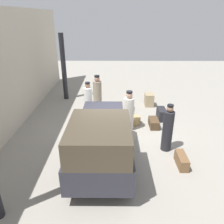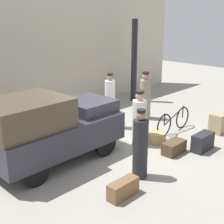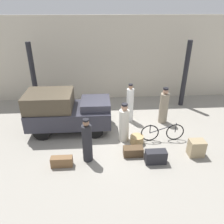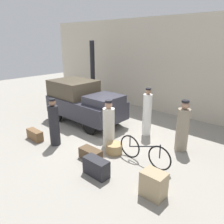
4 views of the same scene
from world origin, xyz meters
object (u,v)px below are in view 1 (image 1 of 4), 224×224
object	(u,v)px
bicycle	(130,106)
porter_carrying_trunk	(129,113)
truck	(101,140)
porter_standing_middle	(168,130)
suitcase_tan_flat	(154,123)
wicker_basket	(134,120)
conductor_in_dark_uniform	(97,95)
porter_with_bicycle	(89,105)
trunk_umber_medium	(161,114)
trunk_wicker_pale	(149,100)
suitcase_small_leather	(182,160)

from	to	relation	value
bicycle	porter_carrying_trunk	bearing A→B (deg)	174.20
porter_carrying_trunk	truck	bearing A→B (deg)	158.52
porter_standing_middle	suitcase_tan_flat	distance (m)	1.75
wicker_basket	conductor_in_dark_uniform	xyz separation A→B (m)	(1.49, 1.64, 0.61)
porter_with_bicycle	suitcase_tan_flat	bearing A→B (deg)	-94.98
bicycle	suitcase_tan_flat	size ratio (longest dim) A/B	2.45
truck	conductor_in_dark_uniform	distance (m)	4.40
suitcase_tan_flat	trunk_umber_medium	size ratio (longest dim) A/B	0.98
wicker_basket	porter_with_bicycle	world-z (taller)	porter_with_bicycle
porter_standing_middle	bicycle	bearing A→B (deg)	19.34
porter_standing_middle	trunk_umber_medium	size ratio (longest dim) A/B	2.24
truck	wicker_basket	xyz separation A→B (m)	(2.89, -1.22, -0.79)
wicker_basket	porter_with_bicycle	bearing A→B (deg)	91.16
wicker_basket	truck	bearing A→B (deg)	157.10
trunk_wicker_pale	truck	bearing A→B (deg)	156.54
suitcase_small_leather	porter_standing_middle	bearing A→B (deg)	17.68
suitcase_tan_flat	trunk_umber_medium	distance (m)	0.85
suitcase_small_leather	porter_with_bicycle	bearing A→B (deg)	48.25
truck	trunk_wicker_pale	bearing A→B (deg)	-23.46
wicker_basket	porter_with_bicycle	xyz separation A→B (m)	(-0.04, 1.89, 0.69)
porter_with_bicycle	suitcase_small_leather	bearing A→B (deg)	-131.75
bicycle	trunk_wicker_pale	xyz separation A→B (m)	(0.97, -1.03, -0.06)
bicycle	suitcase_tan_flat	xyz separation A→B (m)	(-1.32, -0.90, -0.21)
porter_with_bicycle	porter_standing_middle	bearing A→B (deg)	-123.72
truck	suitcase_small_leather	size ratio (longest dim) A/B	4.73
conductor_in_dark_uniform	suitcase_tan_flat	size ratio (longest dim) A/B	2.36
wicker_basket	conductor_in_dark_uniform	bearing A→B (deg)	47.75
porter_standing_middle	trunk_wicker_pale	size ratio (longest dim) A/B	2.64
bicycle	porter_standing_middle	bearing A→B (deg)	-160.66
porter_standing_middle	trunk_umber_medium	bearing A→B (deg)	-7.53
porter_carrying_trunk	conductor_in_dark_uniform	size ratio (longest dim) A/B	0.95
wicker_basket	porter_standing_middle	xyz separation A→B (m)	(-1.91, -0.92, 0.60)
wicker_basket	suitcase_tan_flat	distance (m)	0.82
porter_standing_middle	porter_with_bicycle	world-z (taller)	porter_with_bicycle
porter_standing_middle	conductor_in_dark_uniform	xyz separation A→B (m)	(3.40, 2.55, 0.02)
suitcase_small_leather	trunk_umber_medium	world-z (taller)	trunk_umber_medium
conductor_in_dark_uniform	trunk_umber_medium	size ratio (longest dim) A/B	2.31
wicker_basket	suitcase_tan_flat	world-z (taller)	suitcase_tan_flat
conductor_in_dark_uniform	porter_with_bicycle	bearing A→B (deg)	170.59
truck	wicker_basket	distance (m)	3.23
porter_standing_middle	conductor_in_dark_uniform	size ratio (longest dim) A/B	0.97
porter_carrying_trunk	trunk_umber_medium	size ratio (longest dim) A/B	2.19
truck	conductor_in_dark_uniform	bearing A→B (deg)	5.45
truck	trunk_wicker_pale	distance (m)	5.39
wicker_basket	bicycle	bearing A→B (deg)	6.62
bicycle	suitcase_small_leather	bearing A→B (deg)	-161.04
truck	trunk_wicker_pale	xyz separation A→B (m)	(4.91, -2.13, -0.64)
wicker_basket	suitcase_tan_flat	bearing A→B (deg)	-109.23
bicycle	trunk_umber_medium	distance (m)	1.48
porter_standing_middle	suitcase_small_leather	bearing A→B (deg)	-162.32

